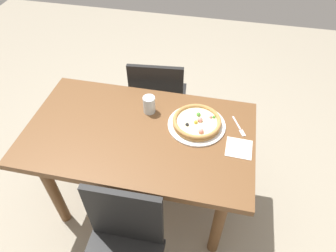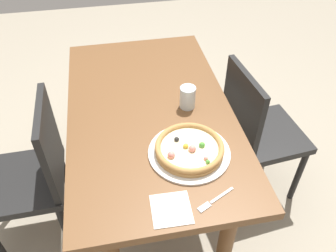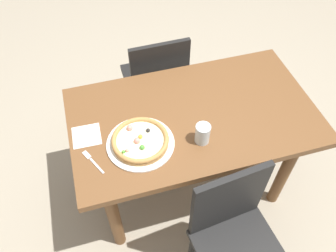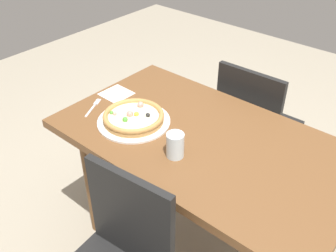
# 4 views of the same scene
# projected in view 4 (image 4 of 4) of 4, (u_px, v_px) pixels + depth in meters

# --- Properties ---
(ground_plane) EXTENTS (6.00, 6.00, 0.00)m
(ground_plane) POSITION_uv_depth(u_px,v_px,m) (197.00, 248.00, 2.13)
(ground_plane) COLOR #9E937F
(dining_table) EXTENTS (1.31, 0.76, 0.76)m
(dining_table) POSITION_uv_depth(u_px,v_px,m) (203.00, 158.00, 1.76)
(dining_table) COLOR brown
(dining_table) RESTS_ON ground
(chair_far) EXTENTS (0.41, 0.41, 0.87)m
(chair_far) POSITION_uv_depth(u_px,v_px,m) (254.00, 125.00, 2.25)
(chair_far) COLOR black
(chair_far) RESTS_ON ground
(plate) EXTENTS (0.34, 0.34, 0.01)m
(plate) POSITION_uv_depth(u_px,v_px,m) (134.00, 121.00, 1.79)
(plate) COLOR white
(plate) RESTS_ON dining_table
(pizza) EXTENTS (0.28, 0.28, 0.05)m
(pizza) POSITION_uv_depth(u_px,v_px,m) (134.00, 117.00, 1.77)
(pizza) COLOR #B78447
(pizza) RESTS_ON plate
(fork) EXTENTS (0.09, 0.16, 0.00)m
(fork) POSITION_uv_depth(u_px,v_px,m) (94.00, 106.00, 1.90)
(fork) COLOR silver
(fork) RESTS_ON dining_table
(drinking_glass) EXTENTS (0.07, 0.07, 0.11)m
(drinking_glass) POSITION_uv_depth(u_px,v_px,m) (175.00, 145.00, 1.56)
(drinking_glass) COLOR silver
(drinking_glass) RESTS_ON dining_table
(napkin) EXTENTS (0.14, 0.14, 0.00)m
(napkin) POSITION_uv_depth(u_px,v_px,m) (116.00, 94.00, 2.00)
(napkin) COLOR white
(napkin) RESTS_ON dining_table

